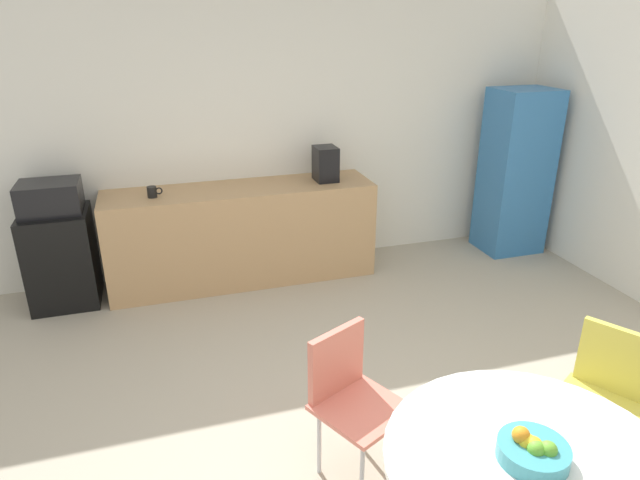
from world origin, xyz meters
TOP-DOWN VIEW (x-y plane):
  - ground_plane at (0.00, 0.00)m, footprint 6.00×6.00m
  - wall_back at (0.00, 3.00)m, footprint 6.00×0.10m
  - counter_block at (-0.28, 2.65)m, footprint 2.43×0.60m
  - mini_fridge at (-1.85, 2.65)m, footprint 0.54×0.54m
  - microwave at (-1.85, 2.65)m, footprint 0.48×0.38m
  - locker_cabinet at (2.55, 2.55)m, footprint 0.60×0.50m
  - chair_coral at (-0.15, 0.12)m, footprint 0.56×0.56m
  - chair_yellow at (1.16, -0.27)m, footprint 0.57×0.57m
  - fruit_bowl at (0.28, -0.78)m, footprint 0.28×0.28m
  - mug_white at (-1.04, 2.59)m, footprint 0.13×0.08m
  - coffee_maker at (0.53, 2.65)m, footprint 0.20×0.24m

SIDE VIEW (x-z plane):
  - ground_plane at x=0.00m, z-range 0.00..0.00m
  - mini_fridge at x=-1.85m, z-range 0.00..0.83m
  - counter_block at x=-0.28m, z-range 0.00..0.90m
  - chair_coral at x=-0.15m, z-range 0.11..0.94m
  - chair_yellow at x=1.16m, z-range 0.11..0.94m
  - fruit_bowl at x=0.28m, z-range 0.72..0.84m
  - locker_cabinet at x=2.55m, z-range 0.00..1.68m
  - mug_white at x=-1.04m, z-range 0.90..1.00m
  - microwave at x=-1.85m, z-range 0.83..1.09m
  - coffee_maker at x=0.53m, z-range 0.90..1.22m
  - wall_back at x=0.00m, z-range 0.00..2.60m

